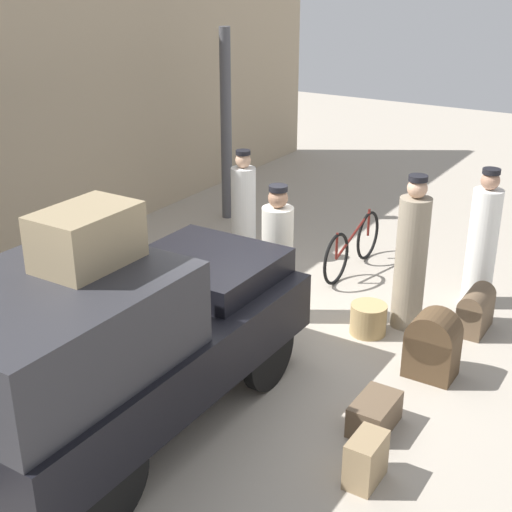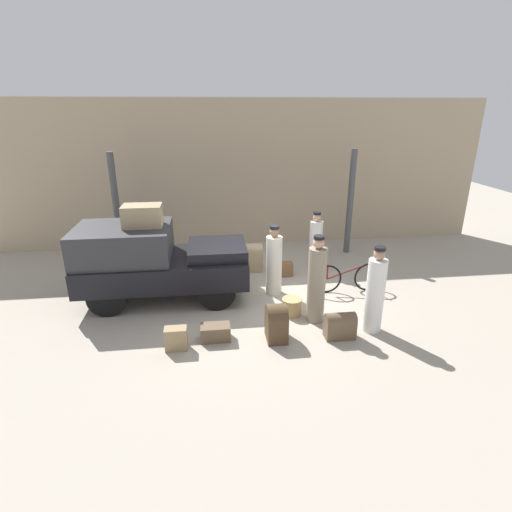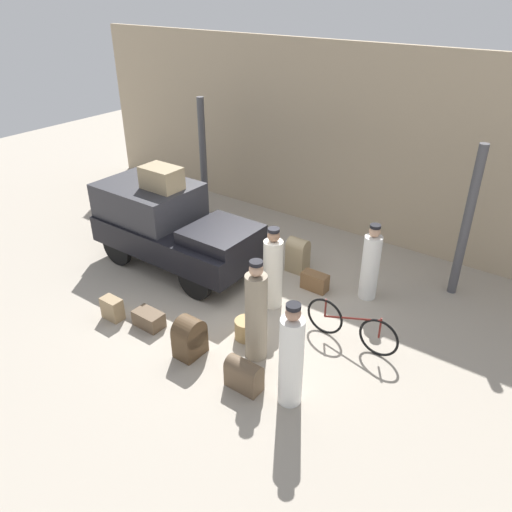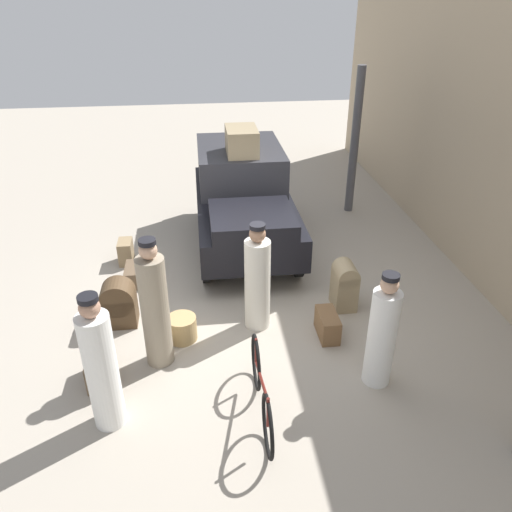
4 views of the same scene
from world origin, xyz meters
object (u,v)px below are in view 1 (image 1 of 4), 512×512
Objects in this scene: truck at (110,340)px; suitcase_black_upright at (375,414)px; conductor_in_dark_uniform at (411,259)px; suitcase_tan_flat at (228,274)px; trunk_umber_medium at (433,345)px; porter_with_bicycle at (482,244)px; wicker_basket at (368,319)px; trunk_wicker_pale at (169,269)px; porter_lifting_near_truck at (244,210)px; porter_carrying_trunk at (277,259)px; trunk_barrel_dark at (476,309)px; bicycle at (353,246)px; trunk_on_truck_roof at (87,237)px; suitcase_small_leather at (366,460)px.

suitcase_black_upright is at bearing -56.71° from truck.
suitcase_tan_flat is at bearing 96.05° from conductor_in_dark_uniform.
porter_with_bicycle is at bearing 2.87° from trunk_umber_medium.
wicker_basket is 2.61m from trunk_wicker_pale.
suitcase_tan_flat is (-0.99, -0.40, -0.55)m from porter_lifting_near_truck.
suitcase_black_upright is at bearing -166.47° from conductor_in_dark_uniform.
trunk_umber_medium is at bearing -40.67° from truck.
suitcase_black_upright is at bearing -127.09° from porter_carrying_trunk.
porter_carrying_trunk is 2.96× the size of suitcase_black_upright.
truck reaches higher than trunk_barrel_dark.
bicycle is 0.99× the size of porter_with_bicycle.
bicycle is at bearing -75.61° from porter_lifting_near_truck.
trunk_on_truck_roof is (-2.93, 0.08, 1.22)m from porter_carrying_trunk.
porter_carrying_trunk is 2.12m from trunk_umber_medium.
suitcase_small_leather is 0.79× the size of suitcase_tan_flat.
trunk_barrel_dark is 0.79× the size of trunk_umber_medium.
suitcase_black_upright is (-2.40, 0.23, -0.12)m from trunk_barrel_dark.
trunk_umber_medium is (0.02, -3.48, -0.05)m from trunk_wicker_pale.
porter_lifting_near_truck is 2.84× the size of suitcase_black_upright.
suitcase_black_upright is (0.73, 0.23, -0.07)m from suitcase_small_leather.
porter_carrying_trunk is at bearing 130.50° from porter_with_bicycle.
trunk_barrel_dark is (-0.84, -1.98, -0.10)m from bicycle.
conductor_in_dark_uniform is 2.91m from porter_lifting_near_truck.
suitcase_small_leather is at bearing -176.99° from porter_with_bicycle.
conductor_in_dark_uniform is 1.16× the size of porter_lifting_near_truck.
truck is at bearing 139.33° from trunk_umber_medium.
trunk_barrel_dark is (-0.44, -3.54, -0.46)m from porter_lifting_near_truck.
truck is at bearing 178.44° from porter_carrying_trunk.
porter_carrying_trunk is 1.04× the size of porter_lifting_near_truck.
trunk_on_truck_roof is (-3.58, 1.50, 1.13)m from conductor_in_dark_uniform.
truck is at bearing 149.02° from trunk_barrel_dark.
porter_lifting_near_truck is at bearing 75.25° from conductor_in_dark_uniform.
trunk_on_truck_roof is (-2.62, -1.35, 1.57)m from trunk_wicker_pale.
conductor_in_dark_uniform reaches higher than suitcase_small_leather.
wicker_basket is at bearing -148.95° from bicycle.
porter_lifting_near_truck is at bearing 45.06° from porter_carrying_trunk.
trunk_on_truck_roof reaches higher than trunk_barrel_dark.
conductor_in_dark_uniform is at bearing 112.34° from trunk_barrel_dark.
bicycle is at bearing -3.15° from truck.
suitcase_small_leather is (-2.40, -1.04, 0.03)m from wicker_basket.
porter_with_bicycle reaches higher than trunk_umber_medium.
porter_lifting_near_truck is 1.72m from trunk_wicker_pale.
wicker_basket is 2.83m from porter_lifting_near_truck.
porter_with_bicycle is 3.91m from suitcase_small_leather.
conductor_in_dark_uniform is at bearing 14.65° from suitcase_small_leather.
suitcase_small_leather is at bearing -71.60° from trunk_on_truck_roof.
porter_carrying_trunk is 3.18m from trunk_on_truck_roof.
trunk_umber_medium reaches higher than suitcase_tan_flat.
trunk_wicker_pale reaches higher than wicker_basket.
suitcase_tan_flat is (-0.25, 2.41, -0.67)m from conductor_in_dark_uniform.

